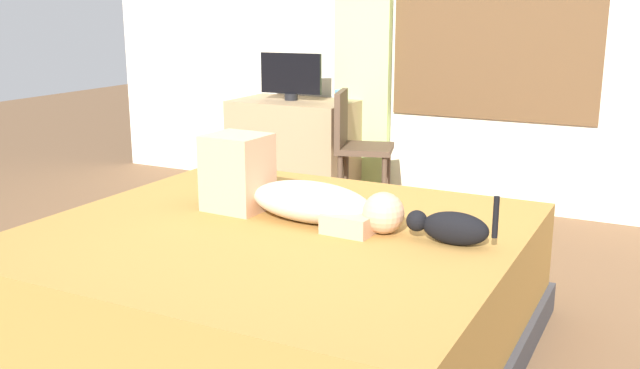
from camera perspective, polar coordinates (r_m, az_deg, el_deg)
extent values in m
plane|color=brown|center=(3.21, -0.75, -12.50)|extent=(16.00, 16.00, 0.00)
cube|color=beige|center=(5.27, 12.71, 13.90)|extent=(6.40, 0.12, 2.90)
cube|color=brown|center=(5.18, 13.73, 12.55)|extent=(1.45, 0.02, 1.36)
cube|color=white|center=(5.18, 13.73, 12.55)|extent=(1.37, 0.02, 1.28)
cube|color=#38383D|center=(3.16, -3.34, -11.54)|extent=(1.99, 1.87, 0.14)
cube|color=olive|center=(3.05, -3.41, -6.98)|extent=(1.94, 1.81, 0.40)
ellipsoid|color=#CCB299|center=(3.05, -0.75, -1.38)|extent=(0.57, 0.29, 0.17)
sphere|color=tan|center=(2.89, 5.05, -2.27)|extent=(0.17, 0.17, 0.17)
cube|color=tan|center=(3.23, -6.56, 0.98)|extent=(0.27, 0.25, 0.34)
cube|color=tan|center=(2.96, 2.92, -2.78)|extent=(0.21, 0.29, 0.08)
ellipsoid|color=black|center=(2.80, 10.70, -3.45)|extent=(0.26, 0.11, 0.13)
sphere|color=black|center=(2.84, 7.69, -2.87)|extent=(0.08, 0.08, 0.08)
cylinder|color=black|center=(2.75, 13.77, -2.53)|extent=(0.02, 0.02, 0.16)
cube|color=#997A56|center=(5.48, -2.04, 2.86)|extent=(0.90, 0.56, 0.74)
cylinder|color=black|center=(5.43, -2.31, 6.97)|extent=(0.10, 0.10, 0.05)
cube|color=black|center=(5.41, -2.32, 8.81)|extent=(0.48, 0.07, 0.30)
cylinder|color=teal|center=(5.28, 1.54, 7.02)|extent=(0.07, 0.07, 0.10)
cylinder|color=#4C3828|center=(5.21, 5.40, 0.53)|extent=(0.04, 0.04, 0.44)
cylinder|color=#4C3828|center=(4.92, 5.10, -0.29)|extent=(0.04, 0.04, 0.44)
cylinder|color=#4C3828|center=(5.25, 2.09, 0.66)|extent=(0.04, 0.04, 0.44)
cylinder|color=#4C3828|center=(4.95, 1.60, -0.14)|extent=(0.04, 0.04, 0.44)
cube|color=#4C3828|center=(5.03, 3.59, 2.86)|extent=(0.47, 0.47, 0.04)
cube|color=#4C3828|center=(5.01, 1.69, 5.28)|extent=(0.15, 0.38, 0.38)
cube|color=#ADCC75|center=(5.44, 3.42, 11.78)|extent=(0.44, 0.06, 2.44)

